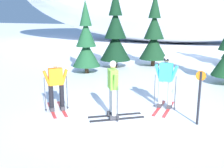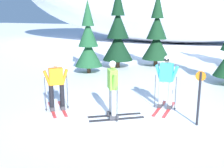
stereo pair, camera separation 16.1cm
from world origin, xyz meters
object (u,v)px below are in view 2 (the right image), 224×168
object	(u,v)px
pine_tree_far_left	(88,43)
pine_tree_center_left	(157,36)
skier_cyan_jacket	(166,81)
skier_lime_jacket	(113,88)
trail_marker_post	(199,95)
pine_tree_left	(118,35)
skier_orange_jacket	(56,84)

from	to	relation	value
pine_tree_far_left	pine_tree_center_left	size ratio (longest dim) A/B	0.88
skier_cyan_jacket	pine_tree_far_left	distance (m)	6.48
skier_cyan_jacket	pine_tree_center_left	size ratio (longest dim) A/B	0.42
skier_lime_jacket	skier_cyan_jacket	world-z (taller)	skier_cyan_jacket
pine_tree_far_left	trail_marker_post	bearing A→B (deg)	-40.58
pine_tree_left	trail_marker_post	bearing A→B (deg)	-54.25
pine_tree_far_left	trail_marker_post	distance (m)	8.06
trail_marker_post	pine_tree_left	bearing A→B (deg)	125.75
pine_tree_far_left	pine_tree_center_left	world-z (taller)	pine_tree_center_left
skier_cyan_jacket	skier_orange_jacket	world-z (taller)	skier_cyan_jacket
skier_cyan_jacket	pine_tree_center_left	world-z (taller)	pine_tree_center_left
skier_cyan_jacket	trail_marker_post	world-z (taller)	skier_cyan_jacket
skier_cyan_jacket	trail_marker_post	bearing A→B (deg)	-43.12
pine_tree_center_left	pine_tree_far_left	bearing A→B (deg)	-130.89
skier_orange_jacket	trail_marker_post	xyz separation A→B (m)	(4.43, 0.45, 0.01)
pine_tree_far_left	trail_marker_post	size ratio (longest dim) A/B	2.38
skier_lime_jacket	pine_tree_center_left	bearing A→B (deg)	94.92
pine_tree_left	pine_tree_center_left	bearing A→B (deg)	33.43
pine_tree_left	skier_orange_jacket	bearing A→B (deg)	-84.29
skier_lime_jacket	pine_tree_center_left	world-z (taller)	pine_tree_center_left
pine_tree_far_left	pine_tree_center_left	xyz separation A→B (m)	(2.86, 3.30, 0.22)
skier_cyan_jacket	pine_tree_left	distance (m)	7.42
skier_cyan_jacket	trail_marker_post	xyz separation A→B (m)	(1.15, -1.08, -0.05)
skier_orange_jacket	pine_tree_center_left	bearing A→B (deg)	82.40
pine_tree_left	pine_tree_center_left	size ratio (longest dim) A/B	1.05
skier_orange_jacket	pine_tree_far_left	bearing A→B (deg)	106.34
skier_orange_jacket	pine_tree_center_left	xyz separation A→B (m)	(1.20, 8.97, 0.92)
skier_lime_jacket	skier_orange_jacket	size ratio (longest dim) A/B	1.05
pine_tree_left	pine_tree_center_left	xyz separation A→B (m)	(1.96, 1.30, -0.10)
skier_lime_jacket	pine_tree_far_left	distance (m)	6.71
skier_cyan_jacket	skier_orange_jacket	xyz separation A→B (m)	(-3.28, -1.53, -0.06)
pine_tree_left	trail_marker_post	xyz separation A→B (m)	(5.20, -7.23, -1.01)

